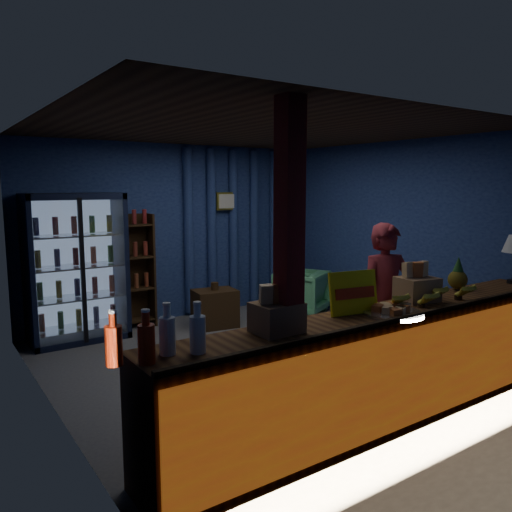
% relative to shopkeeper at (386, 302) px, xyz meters
% --- Properties ---
extents(ground, '(4.60, 4.60, 0.00)m').
position_rel_shopkeeper_xyz_m(ground, '(-0.73, 1.26, -0.81)').
color(ground, '#515154').
rests_on(ground, ground).
extents(room_walls, '(4.60, 4.60, 4.60)m').
position_rel_shopkeeper_xyz_m(room_walls, '(-0.73, 1.26, 0.76)').
color(room_walls, navy).
rests_on(room_walls, ground).
extents(counter, '(4.40, 0.57, 0.99)m').
position_rel_shopkeeper_xyz_m(counter, '(-0.73, -0.65, -0.33)').
color(counter, brown).
rests_on(counter, ground).
extents(support_post, '(0.16, 0.16, 2.60)m').
position_rel_shopkeeper_xyz_m(support_post, '(-1.78, -0.64, 0.49)').
color(support_post, maroon).
rests_on(support_post, ground).
extents(beverage_cooler, '(1.20, 0.62, 1.90)m').
position_rel_shopkeeper_xyz_m(beverage_cooler, '(-2.28, 3.18, 0.12)').
color(beverage_cooler, black).
rests_on(beverage_cooler, ground).
extents(bottle_shelf, '(0.50, 0.28, 1.60)m').
position_rel_shopkeeper_xyz_m(bottle_shelf, '(-1.43, 3.32, -0.02)').
color(bottle_shelf, '#332210').
rests_on(bottle_shelf, ground).
extents(curtain_folds, '(1.74, 0.14, 2.50)m').
position_rel_shopkeeper_xyz_m(curtain_folds, '(0.27, 3.40, 0.49)').
color(curtain_folds, navy).
rests_on(curtain_folds, room_walls).
extents(framed_picture, '(0.36, 0.04, 0.28)m').
position_rel_shopkeeper_xyz_m(framed_picture, '(0.12, 3.36, 0.94)').
color(framed_picture, gold).
rests_on(framed_picture, room_walls).
extents(shopkeeper, '(0.68, 0.54, 1.62)m').
position_rel_shopkeeper_xyz_m(shopkeeper, '(0.00, 0.00, 0.00)').
color(shopkeeper, maroon).
rests_on(shopkeeper, ground).
extents(green_chair, '(0.98, 0.99, 0.67)m').
position_rel_shopkeeper_xyz_m(green_chair, '(0.99, 2.56, -0.47)').
color(green_chair, '#62C480').
rests_on(green_chair, ground).
extents(side_table, '(0.64, 0.51, 0.64)m').
position_rel_shopkeeper_xyz_m(side_table, '(-0.52, 2.64, -0.54)').
color(side_table, '#332210').
rests_on(side_table, ground).
extents(yellow_sign, '(0.45, 0.17, 0.35)m').
position_rel_shopkeeper_xyz_m(yellow_sign, '(-1.02, -0.54, 0.32)').
color(yellow_sign, yellow).
rests_on(yellow_sign, counter).
extents(soda_bottles, '(0.61, 0.18, 0.33)m').
position_rel_shopkeeper_xyz_m(soda_bottles, '(-2.78, -0.63, 0.27)').
color(soda_bottles, '#B6290C').
rests_on(soda_bottles, counter).
extents(snack_box_left, '(0.34, 0.28, 0.35)m').
position_rel_shopkeeper_xyz_m(snack_box_left, '(-1.85, -0.59, 0.27)').
color(snack_box_left, olive).
rests_on(snack_box_left, counter).
extents(snack_box_centre, '(0.38, 0.33, 0.36)m').
position_rel_shopkeeper_xyz_m(snack_box_centre, '(-0.21, -0.53, 0.27)').
color(snack_box_centre, olive).
rests_on(snack_box_centre, counter).
extents(pastry_tray, '(0.49, 0.49, 0.08)m').
position_rel_shopkeeper_xyz_m(pastry_tray, '(-0.78, -0.75, 0.17)').
color(pastry_tray, silver).
rests_on(pastry_tray, counter).
extents(banana_bunches, '(1.04, 0.30, 0.17)m').
position_rel_shopkeeper_xyz_m(banana_bunches, '(-0.25, -0.71, 0.22)').
color(banana_bunches, yellow).
rests_on(banana_bunches, counter).
extents(pineapple, '(0.19, 0.19, 0.33)m').
position_rel_shopkeeper_xyz_m(pineapple, '(0.53, -0.45, 0.28)').
color(pineapple, olive).
rests_on(pineapple, counter).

